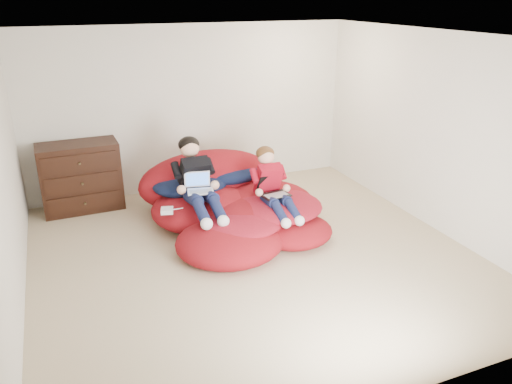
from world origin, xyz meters
The scene contains 9 objects.
room_shell centered at (0.00, 0.00, 0.22)m, with size 5.10×5.10×2.77m.
dresser centered at (-1.74, 2.21, 0.49)m, with size 1.09×0.61×0.97m.
beanbag_pile centered at (0.07, 0.96, 0.27)m, with size 2.30×2.47×0.92m.
cream_pillow centered at (-0.42, 1.80, 0.62)m, with size 0.41×0.26×0.26m, color beige.
older_boy centered at (-0.40, 0.93, 0.73)m, with size 0.38×1.24×0.84m.
younger_boy centered at (0.50, 0.58, 0.65)m, with size 0.32×1.03×0.77m.
laptop_white centered at (-0.40, 0.84, 0.64)m, with size 0.36×0.34×0.24m.
laptop_black centered at (0.50, 0.56, 0.57)m, with size 0.38×0.40×0.24m.
power_adapter centered at (-0.84, 0.74, 0.42)m, with size 0.15×0.15×0.06m, color silver.
Camera 1 is at (-1.95, -4.85, 2.91)m, focal length 35.00 mm.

